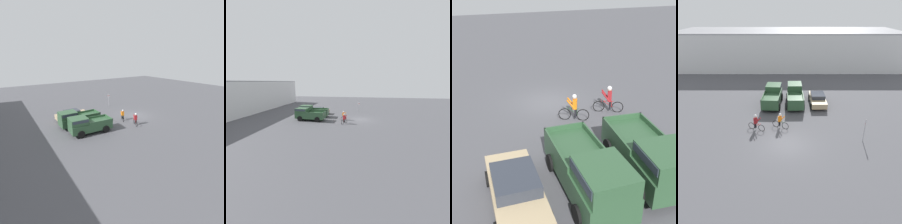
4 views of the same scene
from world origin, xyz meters
TOP-DOWN VIEW (x-y plane):
  - ground_plane at (0.00, 0.00)m, footprint 80.00×80.00m
  - pickup_truck_0 at (-1.89, 9.00)m, footprint 2.46×5.19m
  - pickup_truck_1 at (0.88, 9.26)m, footprint 2.20×5.37m
  - sedan_0 at (3.68, 8.86)m, footprint 2.03×4.58m
  - cyclist_0 at (-0.73, 2.90)m, footprint 1.66×0.77m
  - cyclist_1 at (-3.09, 2.50)m, footprint 1.72×0.80m
  - fire_lane_sign at (6.91, 0.49)m, footprint 0.12×0.29m

SIDE VIEW (x-z plane):
  - ground_plane at x=0.00m, z-range 0.00..0.00m
  - sedan_0 at x=3.68m, z-range 0.01..1.41m
  - cyclist_0 at x=-0.73m, z-range 0.00..1.64m
  - cyclist_1 at x=-3.09m, z-range 0.03..1.74m
  - pickup_truck_1 at x=0.88m, z-range 0.03..2.19m
  - pickup_truck_0 at x=-1.89m, z-range 0.06..2.19m
  - fire_lane_sign at x=6.91m, z-range 0.24..2.46m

